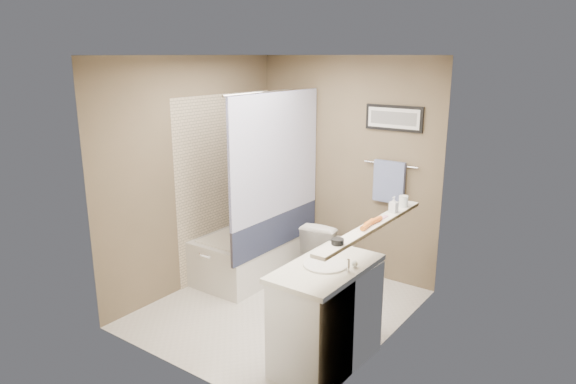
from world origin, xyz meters
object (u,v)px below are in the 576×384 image
Objects in this scene: bathtub at (256,250)px; vanity at (326,318)px; hair_brush_front at (367,225)px; toilet at (328,249)px; candle_bowl_near at (338,242)px; hair_brush_back at (373,221)px; glass_jar at (403,201)px; soap_bottle at (394,205)px.

bathtub is 1.94m from vanity.
hair_brush_front reaches higher than bathtub.
hair_brush_front reaches higher than vanity.
candle_bowl_near reaches higher than toilet.
glass_jar reaches higher than hair_brush_back.
candle_bowl_near is 0.93m from soap_bottle.
glass_jar is at bearing 90.00° from hair_brush_front.
candle_bowl_near is 1.13m from glass_jar.
hair_brush_front is 0.68m from glass_jar.
vanity is 10.00× the size of candle_bowl_near.
hair_brush_front is at bearing -90.00° from soap_bottle.
hair_brush_back is at bearing -90.00° from glass_jar.
hair_brush_back reaches higher than toilet.
soap_bottle is (0.00, -0.20, 0.02)m from glass_jar.
soap_bottle is (0.00, 0.93, 0.05)m from candle_bowl_near.
vanity is 0.78m from candle_bowl_near.
toilet is at bearing 21.62° from bathtub.
toilet is 1.65m from hair_brush_back.
soap_bottle is (0.19, 0.75, 0.78)m from vanity.
glass_jar reaches higher than toilet.
hair_brush_front is (0.00, 0.45, 0.00)m from candle_bowl_near.
glass_jar is (1.79, -0.13, 0.92)m from bathtub.
bathtub is 0.83m from toilet.
toilet is 2.04m from candle_bowl_near.
glass_jar is at bearing 90.00° from soap_bottle.
hair_brush_back is at bearing -22.26° from bathtub.
hair_brush_back is 2.20× the size of glass_jar.
bathtub is at bearing 149.10° from vanity.
toilet is at bearing 135.17° from hair_brush_back.
toilet is 6.85× the size of glass_jar.
hair_brush_back is 1.60× the size of soap_bottle.
hair_brush_back is 0.38m from soap_bottle.
soap_bottle is at bearing -11.26° from bathtub.
candle_bowl_near is (1.02, -1.57, 0.79)m from toilet.
toilet is at bearing 123.06° from candle_bowl_near.
glass_jar is (1.02, -0.44, 0.82)m from toilet.
hair_brush_back is at bearing 67.34° from vanity.
hair_brush_front is (1.79, -0.81, 0.89)m from bathtub.
hair_brush_front is at bearing 59.33° from vanity.
glass_jar reaches higher than vanity.
candle_bowl_near is at bearing -35.93° from bathtub.
hair_brush_front reaches higher than toilet.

